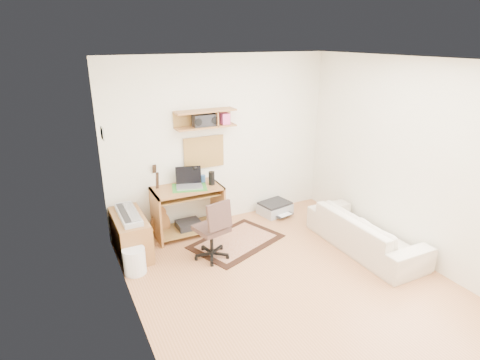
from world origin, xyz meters
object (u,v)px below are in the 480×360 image
cabinet (131,235)px  printer (275,209)px  desk (188,211)px  task_chair (211,228)px  sofa (366,226)px

cabinet → printer: cabinet is taller
desk → cabinet: bearing=-168.1°
task_chair → cabinet: (-0.95, 0.60, -0.16)m
cabinet → printer: bearing=5.4°
desk → sofa: (2.06, -1.53, -0.03)m
task_chair → cabinet: size_ratio=0.97×
desk → sofa: size_ratio=0.56×
desk → printer: bearing=1.5°
desk → cabinet: desk is taller
cabinet → printer: size_ratio=1.78×
desk → task_chair: task_chair is taller
desk → sofa: bearing=-36.5°
printer → sofa: bearing=-82.2°
desk → printer: size_ratio=1.98×
task_chair → printer: 1.75m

